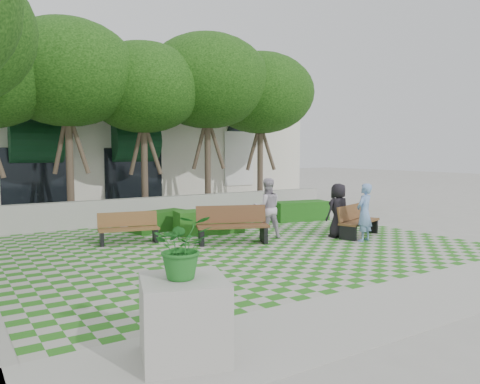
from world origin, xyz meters
TOP-DOWN VIEW (x-y plane):
  - ground at (0.00, 0.00)m, footprint 90.00×90.00m
  - lawn at (0.00, 1.00)m, footprint 12.00×12.00m
  - sidewalk_south at (0.00, -4.70)m, footprint 16.00×2.00m
  - retaining_wall at (0.00, 6.20)m, footprint 15.00×0.36m
  - bench_east at (3.84, 0.14)m, footprint 1.90×1.17m
  - bench_mid at (0.08, 1.24)m, footprint 2.09×1.34m
  - bench_west at (-2.36, 2.81)m, footprint 1.72×0.87m
  - hedge_east at (4.49, 3.57)m, footprint 2.15×1.20m
  - hedge_midright at (0.30, 3.00)m, footprint 2.21×1.17m
  - hedge_midleft at (-0.84, 4.26)m, footprint 1.95×1.14m
  - planter_front at (-4.26, -4.63)m, footprint 1.28×1.28m
  - person_blue at (3.40, -0.54)m, footprint 0.69×0.54m
  - person_dark at (3.22, 0.32)m, footprint 0.80×0.53m
  - person_white at (1.38, 1.40)m, footprint 1.04×0.93m
  - tree_row at (-1.86, 5.95)m, footprint 17.70×13.40m
  - building at (0.93, 14.08)m, footprint 18.00×8.92m

SIDE VIEW (x-z plane):
  - ground at x=0.00m, z-range 0.00..0.00m
  - sidewalk_south at x=0.00m, z-range 0.00..0.01m
  - lawn at x=0.00m, z-range 0.01..0.01m
  - hedge_midleft at x=-0.84m, z-range 0.00..0.64m
  - hedge_east at x=4.49m, z-range 0.00..0.71m
  - hedge_midright at x=0.30m, z-range 0.00..0.73m
  - bench_west at x=-2.36m, z-range -0.02..0.85m
  - retaining_wall at x=0.00m, z-range 0.00..0.90m
  - bench_east at x=3.84m, z-range -0.02..0.93m
  - bench_mid at x=0.08m, z-range -0.02..1.02m
  - planter_front at x=-4.26m, z-range -0.17..1.64m
  - person_dark at x=3.22m, z-range 0.00..1.62m
  - person_blue at x=3.40m, z-range 0.00..1.66m
  - person_white at x=1.38m, z-range 0.00..1.78m
  - building at x=0.93m, z-range -0.06..5.09m
  - tree_row at x=-1.86m, z-range 1.47..8.88m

